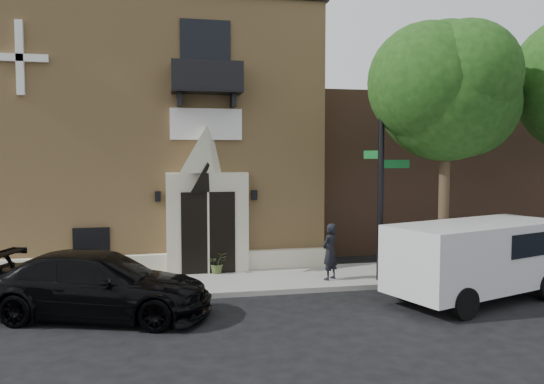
% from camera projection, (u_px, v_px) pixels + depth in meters
% --- Properties ---
extents(ground, '(120.00, 120.00, 0.00)m').
position_uv_depth(ground, '(253.00, 296.00, 14.67)').
color(ground, black).
rests_on(ground, ground).
extents(sidewalk, '(42.00, 3.00, 0.15)m').
position_uv_depth(sidewalk, '(276.00, 280.00, 16.33)').
color(sidewalk, gray).
rests_on(sidewalk, ground).
extents(church, '(12.20, 11.01, 9.30)m').
position_uv_depth(church, '(147.00, 137.00, 21.50)').
color(church, tan).
rests_on(church, ground).
extents(neighbour_building, '(18.00, 8.00, 6.40)m').
position_uv_depth(neighbour_building, '(465.00, 170.00, 25.68)').
color(neighbour_building, brown).
rests_on(neighbour_building, ground).
extents(street_tree_left, '(4.97, 4.38, 7.77)m').
position_uv_depth(street_tree_left, '(449.00, 90.00, 15.83)').
color(street_tree_left, '#38281C').
rests_on(street_tree_left, sidewalk).
extents(black_sedan, '(5.85, 3.75, 1.58)m').
position_uv_depth(black_sedan, '(99.00, 285.00, 12.74)').
color(black_sedan, black).
rests_on(black_sedan, ground).
extents(cargo_van, '(5.52, 3.59, 2.10)m').
position_uv_depth(cargo_van, '(482.00, 256.00, 14.29)').
color(cargo_van, silver).
rests_on(cargo_van, ground).
extents(street_sign, '(1.14, 1.07, 6.76)m').
position_uv_depth(street_sign, '(381.00, 167.00, 15.78)').
color(street_sign, black).
rests_on(street_sign, sidewalk).
extents(fire_hydrant, '(0.43, 0.34, 0.75)m').
position_uv_depth(fire_hydrant, '(425.00, 266.00, 16.18)').
color(fire_hydrant, '#B4260E').
rests_on(fire_hydrant, sidewalk).
extents(dumpster, '(2.01, 1.24, 1.27)m').
position_uv_depth(dumpster, '(478.00, 253.00, 16.91)').
color(dumpster, '#0F3715').
rests_on(dumpster, sidewalk).
extents(planter, '(0.73, 0.67, 0.68)m').
position_uv_depth(planter, '(217.00, 263.00, 16.87)').
color(planter, '#495B2D').
rests_on(planter, sidewalk).
extents(pedestrian_near, '(0.74, 0.71, 1.71)m').
position_uv_depth(pedestrian_near, '(330.00, 252.00, 15.97)').
color(pedestrian_near, black).
rests_on(pedestrian_near, sidewalk).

